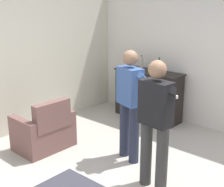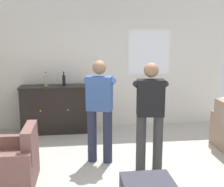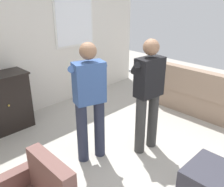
{
  "view_description": "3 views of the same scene",
  "coord_description": "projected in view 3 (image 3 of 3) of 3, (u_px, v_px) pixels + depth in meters",
  "views": [
    {
      "loc": [
        2.27,
        -2.79,
        2.32
      ],
      "look_at": [
        -0.41,
        0.24,
        1.14
      ],
      "focal_mm": 50.0,
      "sensor_mm": 36.0,
      "label": 1
    },
    {
      "loc": [
        -0.83,
        -4.18,
        2.15
      ],
      "look_at": [
        -0.27,
        0.26,
        1.23
      ],
      "focal_mm": 50.0,
      "sensor_mm": 36.0,
      "label": 2
    },
    {
      "loc": [
        -2.35,
        -1.69,
        2.27
      ],
      "look_at": [
        -0.4,
        0.25,
        1.12
      ],
      "focal_mm": 40.0,
      "sensor_mm": 36.0,
      "label": 3
    }
  ],
  "objects": [
    {
      "name": "ottoman",
      "position": [
        213.0,
        186.0,
        2.81
      ],
      "size": [
        0.6,
        0.6,
        0.43
      ],
      "primitive_type": "cube",
      "color": "#33333D",
      "rests_on": "ground"
    },
    {
      "name": "couch",
      "position": [
        212.0,
        100.0,
        4.67
      ],
      "size": [
        0.57,
        2.6,
        0.91
      ],
      "color": "gray",
      "rests_on": "ground"
    },
    {
      "name": "person_standing_left",
      "position": [
        89.0,
        98.0,
        3.31
      ],
      "size": [
        0.53,
        0.52,
        1.68
      ],
      "color": "#282D42",
      "rests_on": "ground"
    },
    {
      "name": "person_standing_right",
      "position": [
        148.0,
        92.0,
        3.51
      ],
      "size": [
        0.55,
        0.5,
        1.68
      ],
      "color": "#383838",
      "rests_on": "ground"
    },
    {
      "name": "wall_back_with_window",
      "position": [
        38.0,
        39.0,
        4.72
      ],
      "size": [
        5.2,
        0.15,
        2.8
      ],
      "color": "silver",
      "rests_on": "ground"
    },
    {
      "name": "ground",
      "position": [
        145.0,
        164.0,
        3.51
      ],
      "size": [
        10.4,
        10.4,
        0.0
      ],
      "primitive_type": "plane",
      "color": "#B2ADA3"
    }
  ]
}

